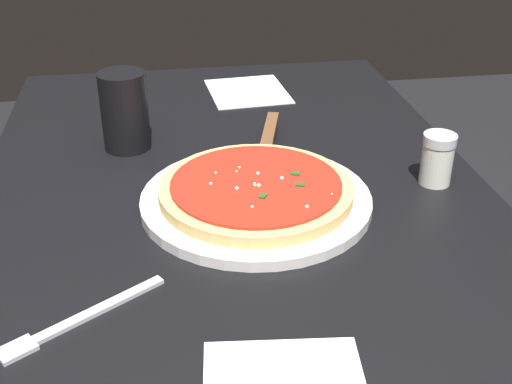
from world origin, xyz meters
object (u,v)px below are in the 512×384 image
at_px(fork, 76,321).
at_px(pizza_server, 267,144).
at_px(serving_plate, 256,200).
at_px(cup_tall_drink, 125,111).
at_px(parmesan_shaker, 437,159).
at_px(pizza, 256,189).
at_px(napkin_folded_right, 248,91).

bearing_deg(fork, pizza_server, -36.09).
xyz_separation_m(serving_plate, pizza_server, (0.15, -0.04, 0.01)).
bearing_deg(cup_tall_drink, pizza_server, -106.48).
bearing_deg(pizza_server, parmesan_shaker, -119.77).
relative_size(serving_plate, pizza, 1.19).
bearing_deg(pizza, cup_tall_drink, 38.93).
relative_size(fork, parmesan_shaker, 2.24).
relative_size(pizza, fork, 1.55).
bearing_deg(fork, napkin_folded_right, -23.07).
xyz_separation_m(serving_plate, parmesan_shaker, (0.02, -0.26, 0.03)).
xyz_separation_m(serving_plate, napkin_folded_right, (0.43, -0.05, -0.01)).
distance_m(pizza, pizza_server, 0.15).
relative_size(cup_tall_drink, napkin_folded_right, 0.77).
bearing_deg(pizza_server, napkin_folded_right, -2.22).
xyz_separation_m(pizza, napkin_folded_right, (0.43, -0.05, -0.02)).
relative_size(serving_plate, pizza_server, 1.37).
distance_m(cup_tall_drink, napkin_folded_right, 0.32).
distance_m(pizza_server, fork, 0.44).
xyz_separation_m(pizza, cup_tall_drink, (0.21, 0.17, 0.04)).
height_order(pizza, parmesan_shaker, parmesan_shaker).
distance_m(cup_tall_drink, parmesan_shaker, 0.47).
height_order(serving_plate, fork, serving_plate).
height_order(pizza, cup_tall_drink, cup_tall_drink).
distance_m(pizza_server, parmesan_shaker, 0.25).
relative_size(serving_plate, napkin_folded_right, 1.92).
distance_m(fork, parmesan_shaker, 0.53).
relative_size(napkin_folded_right, parmesan_shaker, 2.15).
bearing_deg(cup_tall_drink, serving_plate, -141.07).
bearing_deg(cup_tall_drink, parmesan_shaker, -113.57).
relative_size(pizza, cup_tall_drink, 2.10).
height_order(cup_tall_drink, parmesan_shaker, cup_tall_drink).
bearing_deg(pizza_server, serving_plate, 164.62).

